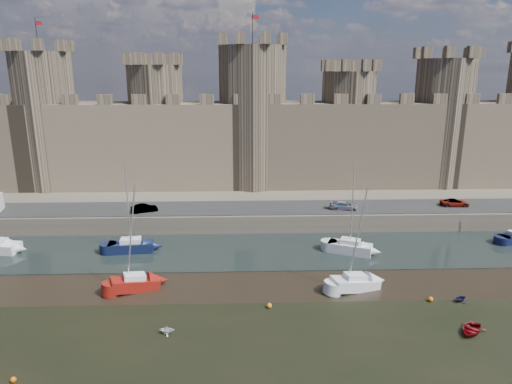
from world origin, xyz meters
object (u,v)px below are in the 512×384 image
car_1 (144,208)px  sailboat_4 (135,283)px  car_2 (344,206)px  sailboat_5 (355,282)px  sailboat_1 (131,246)px  sailboat_2 (350,247)px  car_3 (455,203)px

car_1 → sailboat_4: size_ratio=0.32×
car_2 → sailboat_5: sailboat_5 is taller
car_1 → sailboat_5: (25.12, -18.92, -2.32)m
sailboat_5 → sailboat_1: bearing=139.9°
sailboat_1 → sailboat_4: (2.72, -10.08, -0.04)m
sailboat_5 → car_2: bearing=63.9°
car_1 → sailboat_1: (-0.09, -8.26, -2.25)m
car_1 → sailboat_5: 31.53m
sailboat_2 → sailboat_5: size_ratio=1.04×
sailboat_2 → car_3: bearing=55.3°
sailboat_1 → sailboat_5: sailboat_1 is taller
car_2 → sailboat_2: size_ratio=0.36×
car_3 → sailboat_5: 28.28m
car_2 → car_3: bearing=-76.7°
car_3 → sailboat_2: size_ratio=0.36×
car_3 → sailboat_2: bearing=126.4°
sailboat_2 → sailboat_5: (-1.67, -9.38, -0.11)m
sailboat_1 → sailboat_5: 27.37m
car_1 → car_2: 28.15m
car_3 → sailboat_4: size_ratio=0.36×
sailboat_2 → sailboat_4: (-24.16, -8.80, -0.07)m
sailboat_1 → sailboat_5: bearing=-28.4°
car_3 → sailboat_4: (-41.99, -19.78, -2.25)m
car_2 → sailboat_4: 31.69m
sailboat_1 → sailboat_2: bearing=-8.2°
car_2 → sailboat_5: 19.60m
sailboat_4 → sailboat_1: bearing=83.5°
sailboat_1 → sailboat_4: sailboat_4 is taller
car_2 → sailboat_1: size_ratio=0.38×
car_1 → sailboat_1: size_ratio=0.33×
car_1 → sailboat_4: (2.63, -18.33, -2.29)m
car_3 → car_1: bearing=96.6°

